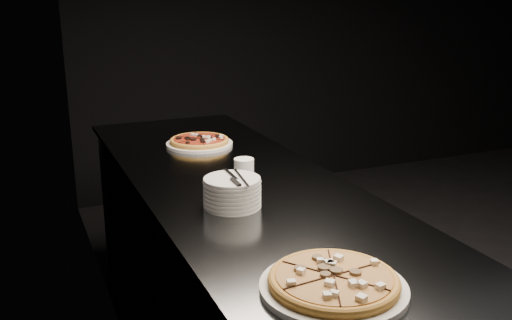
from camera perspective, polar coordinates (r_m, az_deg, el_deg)
name	(u,v)px	position (r m, az deg, el deg)	size (l,w,h in m)	color
wall_left	(136,56)	(1.84, -11.88, 10.12)	(0.02, 5.00, 2.80)	black
wall_back	(363,16)	(5.16, 10.68, 14.01)	(5.00, 0.02, 2.80)	black
counter	(247,300)	(2.24, -0.87, -13.85)	(0.74, 2.44, 0.92)	#56595D
pizza_mushroom	(334,283)	(1.37, 7.76, -12.06)	(0.35, 0.35, 0.04)	white
pizza_tomato	(199,142)	(2.61, -5.67, 1.85)	(0.35, 0.35, 0.03)	white
plate_stack	(232,192)	(1.85, -2.40, -3.24)	(0.18, 0.18, 0.10)	white
cutlery	(236,178)	(1.82, -2.04, -1.84)	(0.08, 0.19, 0.01)	silver
ramekin	(244,167)	(2.16, -1.21, -0.67)	(0.08, 0.08, 0.07)	white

